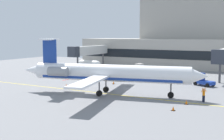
{
  "coord_description": "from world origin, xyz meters",
  "views": [
    {
      "loc": [
        26.76,
        -37.31,
        9.13
      ],
      "look_at": [
        1.31,
        7.91,
        3.0
      ],
      "focal_mm": 48.21,
      "sensor_mm": 36.0,
      "label": 1
    }
  ],
  "objects_px": {
    "regional_jet": "(107,73)",
    "pushback_tractor": "(137,68)",
    "baggage_tug": "(202,80)",
    "fuel_tank": "(89,64)",
    "marshaller": "(204,95)"
  },
  "relations": [
    {
      "from": "regional_jet",
      "to": "marshaller",
      "type": "xyz_separation_m",
      "value": [
        14.08,
        1.87,
        -2.29
      ]
    },
    {
      "from": "regional_jet",
      "to": "fuel_tank",
      "type": "bearing_deg",
      "value": 128.27
    },
    {
      "from": "fuel_tank",
      "to": "marshaller",
      "type": "relative_size",
      "value": 3.59
    },
    {
      "from": "regional_jet",
      "to": "pushback_tractor",
      "type": "distance_m",
      "value": 28.71
    },
    {
      "from": "baggage_tug",
      "to": "pushback_tractor",
      "type": "relative_size",
      "value": 0.98
    },
    {
      "from": "baggage_tug",
      "to": "marshaller",
      "type": "xyz_separation_m",
      "value": [
        3.27,
        -13.55,
        0.02
      ]
    },
    {
      "from": "baggage_tug",
      "to": "fuel_tank",
      "type": "bearing_deg",
      "value": 160.37
    },
    {
      "from": "fuel_tank",
      "to": "marshaller",
      "type": "xyz_separation_m",
      "value": [
        35.24,
        -24.95,
        -0.32
      ]
    },
    {
      "from": "pushback_tractor",
      "to": "fuel_tank",
      "type": "bearing_deg",
      "value": -176.74
    },
    {
      "from": "baggage_tug",
      "to": "marshaller",
      "type": "distance_m",
      "value": 13.93
    },
    {
      "from": "regional_jet",
      "to": "pushback_tractor",
      "type": "bearing_deg",
      "value": 105.29
    },
    {
      "from": "regional_jet",
      "to": "baggage_tug",
      "type": "xyz_separation_m",
      "value": [
        10.81,
        15.42,
        -2.32
      ]
    },
    {
      "from": "regional_jet",
      "to": "pushback_tractor",
      "type": "xyz_separation_m",
      "value": [
        -7.55,
        27.6,
        -2.38
      ]
    },
    {
      "from": "baggage_tug",
      "to": "fuel_tank",
      "type": "relative_size",
      "value": 0.57
    },
    {
      "from": "regional_jet",
      "to": "marshaller",
      "type": "height_order",
      "value": "regional_jet"
    }
  ]
}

